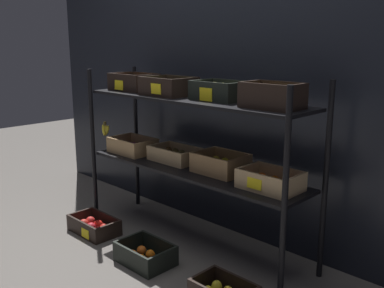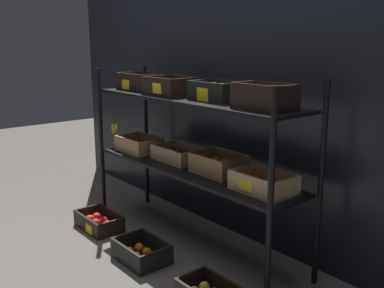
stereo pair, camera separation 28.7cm
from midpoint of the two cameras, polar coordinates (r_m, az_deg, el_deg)
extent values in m
plane|color=#605B56|center=(3.11, -2.71, -12.65)|extent=(10.00, 10.00, 0.00)
cube|color=black|center=(3.11, 2.63, 6.74)|extent=(4.09, 0.12, 2.01)
cylinder|color=black|center=(3.45, -15.03, -0.29)|extent=(0.03, 0.03, 1.15)
cylinder|color=black|center=(2.22, 8.26, -7.44)|extent=(0.03, 0.03, 1.15)
cylinder|color=black|center=(3.67, -9.46, 0.78)|extent=(0.03, 0.03, 1.15)
cylinder|color=black|center=(2.55, 13.82, -4.94)|extent=(0.03, 0.03, 1.15)
cube|color=black|center=(2.92, -2.82, -3.35)|extent=(1.66, 0.38, 0.02)
cube|color=black|center=(2.82, -2.93, 5.77)|extent=(1.66, 0.38, 0.02)
cube|color=tan|center=(3.36, -10.10, -1.03)|extent=(0.34, 0.24, 0.01)
cube|color=tan|center=(3.29, -11.69, -0.41)|extent=(0.34, 0.02, 0.10)
cube|color=tan|center=(3.41, -8.63, 0.21)|extent=(0.34, 0.02, 0.10)
cube|color=tan|center=(3.48, -11.68, 0.33)|extent=(0.02, 0.20, 0.10)
cube|color=tan|center=(3.22, -8.47, -0.55)|extent=(0.02, 0.20, 0.10)
sphere|color=brown|center=(3.41, -11.83, -0.40)|extent=(0.05, 0.05, 0.05)
sphere|color=#5E1A5B|center=(3.37, -11.40, -0.54)|extent=(0.05, 0.05, 0.05)
sphere|color=#541954|center=(3.33, -10.86, -0.68)|extent=(0.05, 0.05, 0.05)
sphere|color=#682E5C|center=(3.28, -10.37, -0.84)|extent=(0.05, 0.05, 0.05)
sphere|color=#60214D|center=(3.24, -9.82, -0.99)|extent=(0.05, 0.05, 0.05)
sphere|color=#591B4B|center=(3.44, -11.10, -0.24)|extent=(0.05, 0.05, 0.05)
sphere|color=#542F4A|center=(3.40, -10.63, -0.38)|extent=(0.05, 0.05, 0.05)
sphere|color=#55254D|center=(3.35, -10.15, -0.53)|extent=(0.05, 0.05, 0.05)
sphere|color=#5C1F45|center=(3.32, -9.61, -0.67)|extent=(0.05, 0.05, 0.05)
sphere|color=#612950|center=(3.27, -9.12, -0.84)|extent=(0.05, 0.05, 0.05)
sphere|color=#6C305C|center=(3.46, -10.42, -0.11)|extent=(0.05, 0.05, 0.05)
sphere|color=#621851|center=(3.43, -9.90, -0.23)|extent=(0.05, 0.05, 0.05)
sphere|color=#601F47|center=(3.38, -9.39, -0.39)|extent=(0.05, 0.05, 0.05)
sphere|color=#5F2F55|center=(3.35, -8.87, -0.52)|extent=(0.05, 0.05, 0.05)
sphere|color=#622145|center=(3.30, -8.41, -0.68)|extent=(0.05, 0.05, 0.05)
cube|color=tan|center=(3.09, -4.88, -2.13)|extent=(0.35, 0.22, 0.01)
cube|color=tan|center=(3.01, -6.38, -1.57)|extent=(0.35, 0.02, 0.09)
cube|color=tan|center=(3.14, -3.48, -0.89)|extent=(0.35, 0.02, 0.09)
cube|color=tan|center=(3.20, -6.86, -0.70)|extent=(0.02, 0.19, 0.09)
cube|color=tan|center=(2.96, -2.78, -1.79)|extent=(0.02, 0.19, 0.09)
ellipsoid|color=brown|center=(3.13, -6.53, -1.21)|extent=(0.05, 0.05, 0.07)
ellipsoid|color=brown|center=(3.08, -5.83, -1.42)|extent=(0.05, 0.05, 0.07)
ellipsoid|color=brown|center=(3.04, -4.96, -1.63)|extent=(0.05, 0.05, 0.07)
ellipsoid|color=brown|center=(2.99, -4.14, -1.85)|extent=(0.05, 0.05, 0.07)
ellipsoid|color=brown|center=(3.18, -5.66, -0.98)|extent=(0.05, 0.05, 0.07)
ellipsoid|color=brown|center=(3.13, -4.80, -1.18)|extent=(0.05, 0.05, 0.07)
ellipsoid|color=brown|center=(3.08, -4.02, -1.40)|extent=(0.05, 0.05, 0.07)
ellipsoid|color=brown|center=(3.03, -3.16, -1.64)|extent=(0.05, 0.05, 0.07)
cube|color=#A87F51|center=(2.81, 0.79, -3.62)|extent=(0.32, 0.25, 0.01)
cube|color=#A87F51|center=(2.72, -0.89, -2.85)|extent=(0.32, 0.02, 0.11)
cube|color=#A87F51|center=(2.88, 2.37, -1.94)|extent=(0.32, 0.02, 0.11)
cube|color=#A87F51|center=(2.90, -1.36, -1.83)|extent=(0.02, 0.21, 0.11)
cube|color=#A87F51|center=(2.70, 3.10, -2.98)|extent=(0.02, 0.21, 0.11)
ellipsoid|color=yellow|center=(2.83, -0.91, -2.59)|extent=(0.06, 0.06, 0.08)
ellipsoid|color=yellow|center=(2.77, 0.20, -2.90)|extent=(0.06, 0.06, 0.08)
ellipsoid|color=yellow|center=(2.73, 1.27, -3.20)|extent=(0.06, 0.06, 0.08)
ellipsoid|color=yellow|center=(2.87, 0.25, -2.32)|extent=(0.06, 0.06, 0.08)
ellipsoid|color=yellow|center=(2.83, 1.36, -2.57)|extent=(0.06, 0.06, 0.08)
ellipsoid|color=yellow|center=(2.78, 2.44, -2.90)|extent=(0.06, 0.06, 0.08)
cube|color=tan|center=(2.52, 6.86, -5.73)|extent=(0.34, 0.23, 0.01)
cube|color=tan|center=(2.42, 5.34, -5.09)|extent=(0.34, 0.02, 0.10)
cube|color=tan|center=(2.59, 8.35, -3.99)|extent=(0.34, 0.02, 0.10)
cube|color=tan|center=(2.60, 4.10, -3.80)|extent=(0.02, 0.20, 0.10)
cube|color=tan|center=(2.42, 9.91, -5.29)|extent=(0.02, 0.20, 0.10)
sphere|color=orange|center=(2.53, 4.90, -4.77)|extent=(0.06, 0.06, 0.06)
sphere|color=orange|center=(2.48, 6.34, -5.15)|extent=(0.06, 0.06, 0.06)
sphere|color=orange|center=(2.44, 7.90, -5.56)|extent=(0.06, 0.06, 0.06)
sphere|color=orange|center=(2.58, 5.87, -4.39)|extent=(0.06, 0.06, 0.06)
sphere|color=orange|center=(2.54, 7.45, -4.78)|extent=(0.06, 0.06, 0.06)
sphere|color=orange|center=(2.49, 8.91, -5.17)|extent=(0.06, 0.06, 0.06)
cube|color=yellow|center=(2.43, 4.71, -5.19)|extent=(0.10, 0.01, 0.06)
cube|color=black|center=(3.30, -9.99, 6.94)|extent=(0.34, 0.23, 0.01)
cube|color=black|center=(3.23, -11.58, 7.85)|extent=(0.34, 0.02, 0.11)
cube|color=black|center=(3.35, -8.54, 8.16)|extent=(0.34, 0.02, 0.11)
cube|color=black|center=(3.42, -11.64, 8.14)|extent=(0.02, 0.20, 0.11)
cube|color=black|center=(3.16, -8.29, 7.87)|extent=(0.02, 0.20, 0.11)
sphere|color=orange|center=(3.33, -11.25, 7.70)|extent=(0.07, 0.07, 0.07)
sphere|color=orange|center=(3.27, -10.50, 7.63)|extent=(0.07, 0.07, 0.07)
sphere|color=orange|center=(3.21, -9.65, 7.57)|extent=(0.07, 0.07, 0.07)
sphere|color=orange|center=(3.37, -10.38, 7.80)|extent=(0.07, 0.07, 0.07)
sphere|color=orange|center=(3.31, -9.54, 7.73)|extent=(0.07, 0.07, 0.07)
sphere|color=orange|center=(3.24, -8.72, 7.65)|extent=(0.07, 0.07, 0.07)
cube|color=yellow|center=(3.25, -11.98, 7.44)|extent=(0.10, 0.01, 0.07)
cube|color=black|center=(2.96, -5.81, 6.39)|extent=(0.33, 0.26, 0.01)
cube|color=black|center=(2.88, -7.69, 7.37)|extent=(0.33, 0.02, 0.11)
cube|color=black|center=(3.04, -4.07, 7.75)|extent=(0.33, 0.02, 0.11)
cube|color=black|center=(3.08, -7.75, 7.74)|extent=(0.02, 0.23, 0.11)
cube|color=black|center=(2.84, -3.76, 7.38)|extent=(0.02, 0.23, 0.11)
sphere|color=#8ABB49|center=(2.99, -7.34, 7.22)|extent=(0.07, 0.07, 0.07)
sphere|color=#91B542|center=(2.94, -6.42, 7.14)|extent=(0.07, 0.07, 0.07)
sphere|color=#98BE34|center=(2.88, -5.51, 7.03)|extent=(0.07, 0.07, 0.07)
sphere|color=#82B03E|center=(3.04, -6.21, 7.35)|extent=(0.07, 0.07, 0.07)
sphere|color=#81BB36|center=(2.98, -5.23, 7.26)|extent=(0.07, 0.07, 0.07)
sphere|color=#86B13E|center=(2.92, -4.30, 7.15)|extent=(0.07, 0.07, 0.07)
cube|color=yellow|center=(2.86, -7.58, 7.06)|extent=(0.09, 0.01, 0.07)
cube|color=black|center=(2.71, 0.55, 5.82)|extent=(0.32, 0.23, 0.01)
cube|color=black|center=(2.63, -1.07, 6.87)|extent=(0.32, 0.02, 0.11)
cube|color=black|center=(2.78, 2.09, 7.22)|extent=(0.32, 0.02, 0.11)
cube|color=black|center=(2.81, -1.71, 7.28)|extent=(0.02, 0.20, 0.11)
cube|color=black|center=(2.60, 3.00, 6.79)|extent=(0.02, 0.20, 0.11)
ellipsoid|color=#ACBF52|center=(2.73, -0.95, 6.98)|extent=(0.07, 0.07, 0.09)
ellipsoid|color=#A7B451|center=(2.68, 0.02, 6.86)|extent=(0.07, 0.07, 0.09)
ellipsoid|color=#B2B655|center=(2.62, 1.18, 6.72)|extent=(0.07, 0.07, 0.09)
ellipsoid|color=gold|center=(2.78, -0.10, 7.09)|extent=(0.07, 0.07, 0.09)
ellipsoid|color=tan|center=(2.73, 0.97, 6.97)|extent=(0.07, 0.07, 0.09)
ellipsoid|color=#BFB150|center=(2.68, 2.32, 6.84)|extent=(0.07, 0.07, 0.09)
cube|color=yellow|center=(2.63, -1.35, 6.40)|extent=(0.10, 0.01, 0.08)
cube|color=black|center=(2.39, 6.92, 4.73)|extent=(0.31, 0.21, 0.01)
cube|color=black|center=(2.30, 5.51, 6.20)|extent=(0.31, 0.02, 0.13)
cube|color=black|center=(2.45, 8.34, 6.55)|extent=(0.31, 0.02, 0.13)
cube|color=black|center=(2.47, 4.23, 6.70)|extent=(0.02, 0.18, 0.13)
cube|color=black|center=(2.29, 9.92, 6.03)|extent=(0.02, 0.18, 0.13)
sphere|color=gold|center=(2.39, 5.47, 5.80)|extent=(0.07, 0.07, 0.07)
sphere|color=#D5C054|center=(2.34, 7.55, 5.57)|extent=(0.07, 0.07, 0.07)
sphere|color=#E1BE52|center=(2.43, 6.39, 5.89)|extent=(0.07, 0.07, 0.07)
sphere|color=gold|center=(2.38, 8.32, 5.68)|extent=(0.07, 0.07, 0.07)
cylinder|color=brown|center=(3.52, -13.54, 2.61)|extent=(0.02, 0.02, 0.02)
ellipsoid|color=yellow|center=(3.54, -13.58, 1.75)|extent=(0.07, 0.03, 0.09)
ellipsoid|color=yellow|center=(3.53, -13.63, 1.71)|extent=(0.05, 0.03, 0.09)
ellipsoid|color=yellow|center=(3.53, -13.40, 1.72)|extent=(0.05, 0.03, 0.09)
ellipsoid|color=yellow|center=(3.52, -13.25, 1.71)|extent=(0.07, 0.03, 0.09)
cube|color=black|center=(3.36, -14.96, -10.92)|extent=(0.38, 0.22, 0.01)
cube|color=black|center=(3.29, -16.59, -10.46)|extent=(0.38, 0.02, 0.10)
cube|color=black|center=(3.39, -13.50, -9.58)|extent=(0.38, 0.02, 0.10)
cube|color=black|center=(3.48, -16.56, -9.12)|extent=(0.02, 0.19, 0.10)
cube|color=black|center=(3.20, -13.33, -10.99)|extent=(0.02, 0.19, 0.10)
sphere|color=red|center=(3.40, -16.21, -9.94)|extent=(0.07, 0.07, 0.07)
sphere|color=red|center=(3.33, -15.39, -10.42)|extent=(0.07, 0.07, 0.07)
sphere|color=red|center=(3.26, -14.55, -10.90)|extent=(0.07, 0.07, 0.07)
sphere|color=red|center=(3.43, -15.39, -9.66)|extent=(0.07, 0.07, 0.07)
sphere|color=red|center=(3.36, -14.48, -10.14)|extent=(0.07, 0.07, 0.07)
sphere|color=red|center=(3.29, -13.82, -10.62)|extent=(0.07, 0.07, 0.07)
cube|color=yellow|center=(3.25, -16.19, -11.12)|extent=(0.09, 0.01, 0.06)
cube|color=black|center=(2.88, -8.97, -14.88)|extent=(0.34, 0.25, 0.01)
cube|color=black|center=(2.79, -10.98, -14.44)|extent=(0.34, 0.02, 0.12)
cube|color=black|center=(2.91, -7.15, -13.06)|extent=(0.34, 0.02, 0.12)
cube|color=black|center=(2.97, -10.95, -12.66)|extent=(0.02, 0.22, 0.12)
cube|color=black|center=(2.73, -6.89, -14.90)|extent=(0.02, 0.22, 0.12)
sphere|color=orange|center=(2.90, -10.64, -13.92)|extent=(0.06, 0.06, 0.06)
sphere|color=orange|center=(2.84, -9.61, -14.50)|extent=(0.06, 0.06, 0.06)
sphere|color=orange|center=(2.78, -8.61, -15.13)|extent=(0.06, 0.06, 0.06)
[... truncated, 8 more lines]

